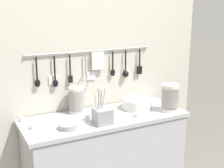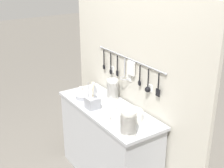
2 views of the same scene
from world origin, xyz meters
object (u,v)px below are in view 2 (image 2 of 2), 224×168
plate_stack (130,115)px  cutlery_caddy (93,103)px  cup_edge_near (101,101)px  cup_by_caddy (93,84)px  steel_mixing_bowl (82,97)px  bowl_stack_tall_left (128,123)px  cup_front_right (115,108)px  cup_mid_row (81,88)px  bowl_stack_back_corner (113,89)px  cup_edge_far (109,118)px

plate_stack → cutlery_caddy: (-0.40, -0.17, 0.02)m
plate_stack → cup_edge_near: (-0.46, -0.04, -0.02)m
cup_by_caddy → steel_mixing_bowl: bearing=-47.7°
bowl_stack_tall_left → cup_front_right: size_ratio=5.49×
steel_mixing_bowl → cup_by_caddy: bearing=132.3°
cutlery_caddy → cup_front_right: bearing=49.4°
cup_edge_near → cup_by_caddy: bearing=159.4°
cup_by_caddy → cup_mid_row: size_ratio=1.00×
cup_mid_row → bowl_stack_tall_left: bearing=-6.8°
bowl_stack_back_corner → cup_mid_row: size_ratio=5.23×
cup_front_right → cup_by_caddy: bearing=168.4°
cutlery_caddy → cup_front_right: (0.15, 0.17, -0.04)m
cup_by_caddy → cup_mid_row: 0.18m
bowl_stack_back_corner → cup_edge_near: (0.02, -0.16, -0.09)m
steel_mixing_bowl → cutlery_caddy: cutlery_caddy is taller
cup_front_right → bowl_stack_tall_left: bearing=-20.6°
bowl_stack_tall_left → cup_edge_far: size_ratio=5.49×
bowl_stack_back_corner → cutlery_caddy: (0.08, -0.30, -0.05)m
cup_front_right → cup_mid_row: 0.62m
plate_stack → bowl_stack_back_corner: bearing=165.1°
bowl_stack_tall_left → cup_mid_row: (-1.08, 0.13, -0.09)m
plate_stack → cup_front_right: bearing=-179.9°
plate_stack → steel_mixing_bowl: (-0.65, -0.15, -0.02)m
steel_mixing_bowl → cup_by_caddy: (-0.26, 0.28, 0.00)m
bowl_stack_back_corner → cup_edge_near: size_ratio=5.23×
bowl_stack_tall_left → cup_edge_near: (-0.66, 0.14, -0.09)m
bowl_stack_back_corner → cup_mid_row: bearing=-156.3°
cup_edge_near → cup_edge_far: bearing=-20.9°
cutlery_caddy → cup_edge_near: bearing=114.2°
bowl_stack_tall_left → cup_edge_far: bearing=179.7°
cup_mid_row → cup_by_caddy: bearing=102.2°
cup_front_right → cup_mid_row: size_ratio=1.00×
bowl_stack_back_corner → plate_stack: size_ratio=0.88×
bowl_stack_tall_left → cup_by_caddy: bearing=164.6°
cutlery_caddy → cup_front_right: size_ratio=6.73×
cup_edge_near → cup_mid_row: 0.41m
cup_edge_near → plate_stack: bearing=4.4°
bowl_stack_tall_left → bowl_stack_back_corner: bearing=156.3°
bowl_stack_tall_left → cutlery_caddy: bearing=179.9°
bowl_stack_tall_left → cutlery_caddy: (-0.60, 0.00, -0.05)m
bowl_stack_tall_left → steel_mixing_bowl: size_ratio=1.70×
steel_mixing_bowl → cup_mid_row: same height
bowl_stack_tall_left → cup_edge_far: 0.32m
cup_edge_near → cup_front_right: (0.21, 0.03, 0.00)m
bowl_stack_tall_left → cup_edge_near: 0.68m
cup_front_right → cutlery_caddy: bearing=-130.6°
steel_mixing_bowl → bowl_stack_back_corner: bearing=58.1°
cutlery_caddy → cup_edge_near: 0.15m
steel_mixing_bowl → cup_edge_far: bearing=-2.3°
cup_by_caddy → cup_mid_row: same height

